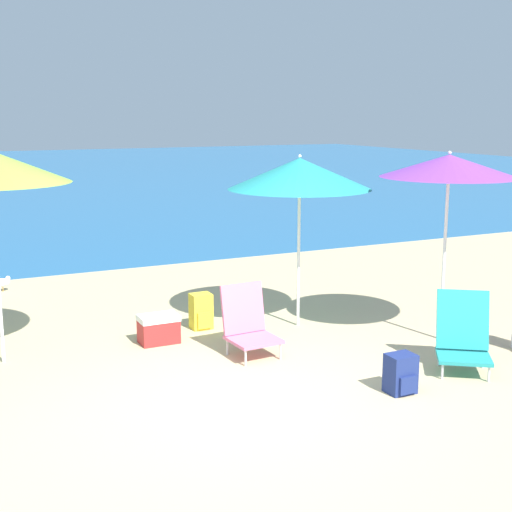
{
  "coord_description": "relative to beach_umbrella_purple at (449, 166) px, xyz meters",
  "views": [
    {
      "loc": [
        -2.44,
        -5.56,
        2.58
      ],
      "look_at": [
        0.98,
        1.49,
        1.0
      ],
      "focal_mm": 50.0,
      "sensor_mm": 36.0,
      "label": 1
    }
  ],
  "objects": [
    {
      "name": "cooler_box",
      "position": [
        -2.98,
        1.29,
        -1.83
      ],
      "size": [
        0.45,
        0.29,
        0.33
      ],
      "color": "#B72828",
      "rests_on": "ground"
    },
    {
      "name": "backpack_yellow",
      "position": [
        -2.34,
        1.59,
        -1.78
      ],
      "size": [
        0.25,
        0.23,
        0.43
      ],
      "color": "yellow",
      "rests_on": "ground"
    },
    {
      "name": "beach_umbrella_purple",
      "position": [
        0.0,
        0.0,
        0.0
      ],
      "size": [
        1.53,
        1.53,
        2.17
      ],
      "color": "white",
      "rests_on": "ground"
    },
    {
      "name": "seagull",
      "position": [
        -4.31,
        4.57,
        -1.86
      ],
      "size": [
        0.27,
        0.11,
        0.23
      ],
      "color": "gold",
      "rests_on": "ground"
    },
    {
      "name": "beach_chair_pink",
      "position": [
        -2.23,
        0.51,
        -1.65
      ],
      "size": [
        0.53,
        0.58,
        0.76
      ],
      "rotation": [
        0.0,
        0.0,
        0.06
      ],
      "color": "silver",
      "rests_on": "ground"
    },
    {
      "name": "beach_umbrella_teal",
      "position": [
        -1.22,
        1.2,
        -0.13
      ],
      "size": [
        1.72,
        1.72,
        2.1
      ],
      "color": "white",
      "rests_on": "ground"
    },
    {
      "name": "beach_chair_teal",
      "position": [
        -0.46,
        -0.88,
        -1.64
      ],
      "size": [
        0.75,
        0.76,
        0.79
      ],
      "rotation": [
        0.0,
        0.0,
        -0.61
      ],
      "color": "silver",
      "rests_on": "ground"
    },
    {
      "name": "ground_plane",
      "position": [
        -2.94,
        -0.63,
        -2.0
      ],
      "size": [
        60.0,
        60.0,
        0.0
      ],
      "primitive_type": "plane",
      "color": "#C6B284"
    },
    {
      "name": "backpack_navy",
      "position": [
        -1.41,
        -1.11,
        -1.81
      ],
      "size": [
        0.26,
        0.24,
        0.37
      ],
      "color": "navy",
      "rests_on": "ground"
    }
  ]
}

